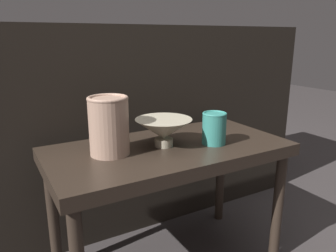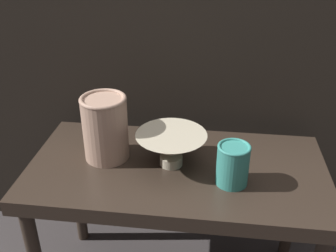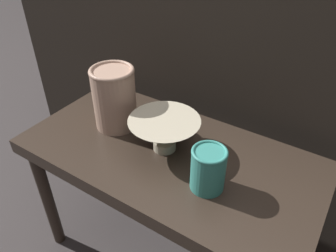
% 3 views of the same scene
% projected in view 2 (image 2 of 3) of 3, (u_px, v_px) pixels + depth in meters
% --- Properties ---
extents(table, '(0.77, 0.39, 0.45)m').
position_uv_depth(table, '(177.00, 182.00, 1.04)').
color(table, '#2D231C').
rests_on(table, ground_plane).
extents(couch_backdrop, '(1.69, 0.50, 0.83)m').
position_uv_depth(couch_backdrop, '(191.00, 97.00, 1.47)').
color(couch_backdrop, black).
rests_on(couch_backdrop, ground_plane).
extents(bowl, '(0.18, 0.18, 0.09)m').
position_uv_depth(bowl, '(171.00, 146.00, 0.99)').
color(bowl, '#B2A88E').
rests_on(bowl, table).
extents(vase_textured_left, '(0.12, 0.12, 0.17)m').
position_uv_depth(vase_textured_left, '(105.00, 127.00, 1.01)').
color(vase_textured_left, tan).
rests_on(vase_textured_left, table).
extents(vase_colorful_right, '(0.08, 0.08, 0.10)m').
position_uv_depth(vase_colorful_right, '(233.00, 164.00, 0.92)').
color(vase_colorful_right, teal).
rests_on(vase_colorful_right, table).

